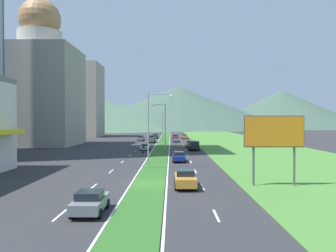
# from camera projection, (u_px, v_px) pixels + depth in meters

# --- Properties ---
(ground_plane) EXTENTS (600.00, 600.00, 0.00)m
(ground_plane) POSITION_uv_depth(u_px,v_px,m) (149.00, 183.00, 32.26)
(ground_plane) COLOR #2D2D30
(grass_median) EXTENTS (3.20, 240.00, 0.06)m
(grass_median) POSITION_uv_depth(u_px,v_px,m) (163.00, 142.00, 92.25)
(grass_median) COLOR #2D6023
(grass_median) RESTS_ON ground_plane
(grass_verge_right) EXTENTS (24.00, 240.00, 0.06)m
(grass_verge_right) POSITION_uv_depth(u_px,v_px,m) (237.00, 142.00, 92.06)
(grass_verge_right) COLOR #477F33
(grass_verge_right) RESTS_ON ground_plane
(lane_dash_left_1) EXTENTS (0.16, 2.80, 0.01)m
(lane_dash_left_1) POSITION_uv_depth(u_px,v_px,m) (60.00, 215.00, 21.51)
(lane_dash_left_1) COLOR silver
(lane_dash_left_1) RESTS_ON ground_plane
(lane_dash_left_2) EXTENTS (0.16, 2.80, 0.01)m
(lane_dash_left_2) POSITION_uv_depth(u_px,v_px,m) (93.00, 187.00, 30.70)
(lane_dash_left_2) COLOR silver
(lane_dash_left_2) RESTS_ON ground_plane
(lane_dash_left_3) EXTENTS (0.16, 2.80, 0.01)m
(lane_dash_left_3) POSITION_uv_depth(u_px,v_px,m) (111.00, 171.00, 39.89)
(lane_dash_left_3) COLOR silver
(lane_dash_left_3) RESTS_ON ground_plane
(lane_dash_left_4) EXTENTS (0.16, 2.80, 0.01)m
(lane_dash_left_4) POSITION_uv_depth(u_px,v_px,m) (122.00, 162.00, 49.09)
(lane_dash_left_4) COLOR silver
(lane_dash_left_4) RESTS_ON ground_plane
(lane_dash_left_5) EXTENTS (0.16, 2.80, 0.01)m
(lane_dash_left_5) POSITION_uv_depth(u_px,v_px,m) (130.00, 155.00, 58.28)
(lane_dash_left_5) COLOR silver
(lane_dash_left_5) RESTS_ON ground_plane
(lane_dash_left_6) EXTENTS (0.16, 2.80, 0.01)m
(lane_dash_left_6) POSITION_uv_depth(u_px,v_px,m) (136.00, 150.00, 67.47)
(lane_dash_left_6) COLOR silver
(lane_dash_left_6) RESTS_ON ground_plane
(lane_dash_left_7) EXTENTS (0.16, 2.80, 0.01)m
(lane_dash_left_7) POSITION_uv_depth(u_px,v_px,m) (140.00, 147.00, 76.66)
(lane_dash_left_7) COLOR silver
(lane_dash_left_7) RESTS_ON ground_plane
(lane_dash_left_8) EXTENTS (0.16, 2.80, 0.01)m
(lane_dash_left_8) POSITION_uv_depth(u_px,v_px,m) (143.00, 144.00, 85.86)
(lane_dash_left_8) COLOR silver
(lane_dash_left_8) RESTS_ON ground_plane
(lane_dash_left_9) EXTENTS (0.16, 2.80, 0.01)m
(lane_dash_left_9) POSITION_uv_depth(u_px,v_px,m) (146.00, 142.00, 95.05)
(lane_dash_left_9) COLOR silver
(lane_dash_left_9) RESTS_ON ground_plane
(lane_dash_left_10) EXTENTS (0.16, 2.80, 0.01)m
(lane_dash_left_10) POSITION_uv_depth(u_px,v_px,m) (148.00, 140.00, 104.24)
(lane_dash_left_10) COLOR silver
(lane_dash_left_10) RESTS_ON ground_plane
(lane_dash_left_11) EXTENTS (0.16, 2.80, 0.01)m
(lane_dash_left_11) POSITION_uv_depth(u_px,v_px,m) (150.00, 138.00, 113.43)
(lane_dash_left_11) COLOR silver
(lane_dash_left_11) RESTS_ON ground_plane
(lane_dash_right_1) EXTENTS (0.16, 2.80, 0.01)m
(lane_dash_right_1) POSITION_uv_depth(u_px,v_px,m) (216.00, 215.00, 21.41)
(lane_dash_right_1) COLOR silver
(lane_dash_right_1) RESTS_ON ground_plane
(lane_dash_right_2) EXTENTS (0.16, 2.80, 0.01)m
(lane_dash_right_2) POSITION_uv_depth(u_px,v_px,m) (203.00, 187.00, 30.60)
(lane_dash_right_2) COLOR silver
(lane_dash_right_2) RESTS_ON ground_plane
(lane_dash_right_3) EXTENTS (0.16, 2.80, 0.01)m
(lane_dash_right_3) POSITION_uv_depth(u_px,v_px,m) (195.00, 171.00, 39.80)
(lane_dash_right_3) COLOR silver
(lane_dash_right_3) RESTS_ON ground_plane
(lane_dash_right_4) EXTENTS (0.16, 2.80, 0.01)m
(lane_dash_right_4) POSITION_uv_depth(u_px,v_px,m) (191.00, 162.00, 48.99)
(lane_dash_right_4) COLOR silver
(lane_dash_right_4) RESTS_ON ground_plane
(lane_dash_right_5) EXTENTS (0.16, 2.80, 0.01)m
(lane_dash_right_5) POSITION_uv_depth(u_px,v_px,m) (188.00, 155.00, 58.18)
(lane_dash_right_5) COLOR silver
(lane_dash_right_5) RESTS_ON ground_plane
(lane_dash_right_6) EXTENTS (0.16, 2.80, 0.01)m
(lane_dash_right_6) POSITION_uv_depth(u_px,v_px,m) (185.00, 151.00, 67.37)
(lane_dash_right_6) COLOR silver
(lane_dash_right_6) RESTS_ON ground_plane
(lane_dash_right_7) EXTENTS (0.16, 2.80, 0.01)m
(lane_dash_right_7) POSITION_uv_depth(u_px,v_px,m) (184.00, 147.00, 76.57)
(lane_dash_right_7) COLOR silver
(lane_dash_right_7) RESTS_ON ground_plane
(lane_dash_right_8) EXTENTS (0.16, 2.80, 0.01)m
(lane_dash_right_8) POSITION_uv_depth(u_px,v_px,m) (182.00, 144.00, 85.76)
(lane_dash_right_8) COLOR silver
(lane_dash_right_8) RESTS_ON ground_plane
(lane_dash_right_9) EXTENTS (0.16, 2.80, 0.01)m
(lane_dash_right_9) POSITION_uv_depth(u_px,v_px,m) (181.00, 142.00, 94.95)
(lane_dash_right_9) COLOR silver
(lane_dash_right_9) RESTS_ON ground_plane
(lane_dash_right_10) EXTENTS (0.16, 2.80, 0.01)m
(lane_dash_right_10) POSITION_uv_depth(u_px,v_px,m) (180.00, 140.00, 104.15)
(lane_dash_right_10) COLOR silver
(lane_dash_right_10) RESTS_ON ground_plane
(lane_dash_right_11) EXTENTS (0.16, 2.80, 0.01)m
(lane_dash_right_11) POSITION_uv_depth(u_px,v_px,m) (180.00, 138.00, 113.34)
(lane_dash_right_11) COLOR silver
(lane_dash_right_11) RESTS_ON ground_plane
(edge_line_median_left) EXTENTS (0.16, 240.00, 0.01)m
(edge_line_median_left) POSITION_uv_depth(u_px,v_px,m) (157.00, 142.00, 92.27)
(edge_line_median_left) COLOR silver
(edge_line_median_left) RESTS_ON ground_plane
(edge_line_median_right) EXTENTS (0.16, 240.00, 0.01)m
(edge_line_median_right) POSITION_uv_depth(u_px,v_px,m) (170.00, 142.00, 92.23)
(edge_line_median_right) COLOR silver
(edge_line_median_right) RESTS_ON ground_plane
(domed_building) EXTENTS (18.01, 18.01, 36.37)m
(domed_building) POSITION_uv_depth(u_px,v_px,m) (40.00, 85.00, 82.08)
(domed_building) COLOR #9E9384
(domed_building) RESTS_ON ground_plane
(midrise_colored) EXTENTS (15.17, 15.17, 27.44)m
(midrise_colored) POSITION_uv_depth(u_px,v_px,m) (81.00, 100.00, 124.53)
(midrise_colored) COLOR #9E9384
(midrise_colored) RESTS_ON ground_plane
(hill_far_left) EXTENTS (237.19, 237.19, 28.86)m
(hill_far_left) POSITION_uv_depth(u_px,v_px,m) (67.00, 110.00, 261.96)
(hill_far_left) COLOR #47664C
(hill_far_left) RESTS_ON ground_plane
(hill_far_center) EXTENTS (165.48, 165.48, 32.24)m
(hill_far_center) POSITION_uv_depth(u_px,v_px,m) (178.00, 108.00, 258.10)
(hill_far_center) COLOR #3D5647
(hill_far_center) RESTS_ON ground_plane
(hill_far_right) EXTENTS (128.81, 128.81, 30.62)m
(hill_far_right) POSITION_uv_depth(u_px,v_px,m) (281.00, 109.00, 269.42)
(hill_far_right) COLOR #3D5647
(hill_far_right) RESTS_ON ground_plane
(street_lamp_near) EXTENTS (3.30, 0.46, 9.71)m
(street_lamp_near) POSITION_uv_depth(u_px,v_px,m) (151.00, 125.00, 42.17)
(street_lamp_near) COLOR #99999E
(street_lamp_near) RESTS_ON ground_plane
(street_lamp_mid) EXTENTS (2.76, 0.31, 9.54)m
(street_lamp_mid) POSITION_uv_depth(u_px,v_px,m) (164.00, 124.00, 67.75)
(street_lamp_mid) COLOR #99999E
(street_lamp_mid) RESTS_ON ground_plane
(street_lamp_far) EXTENTS (3.16, 0.28, 8.67)m
(street_lamp_far) POSITION_uv_depth(u_px,v_px,m) (164.00, 124.00, 93.39)
(street_lamp_far) COLOR #99999E
(street_lamp_far) RESTS_ON ground_plane
(billboard_roadside) EXTENTS (5.66, 0.28, 6.64)m
(billboard_roadside) POSITION_uv_depth(u_px,v_px,m) (274.00, 134.00, 30.88)
(billboard_roadside) COLOR #4C4C51
(billboard_roadside) RESTS_ON ground_plane
(car_0) EXTENTS (1.95, 4.57, 1.41)m
(car_0) POSITION_uv_depth(u_px,v_px,m) (175.00, 136.00, 111.24)
(car_0) COLOR maroon
(car_0) RESTS_ON ground_plane
(car_1) EXTENTS (1.94, 4.55, 1.59)m
(car_1) POSITION_uv_depth(u_px,v_px,m) (155.00, 136.00, 112.64)
(car_1) COLOR #0C5128
(car_1) RESTS_ON ground_plane
(car_2) EXTENTS (2.02, 4.13, 1.45)m
(car_2) POSITION_uv_depth(u_px,v_px,m) (184.00, 136.00, 111.15)
(car_2) COLOR #C6842D
(car_2) RESTS_ON ground_plane
(car_3) EXTENTS (2.02, 4.08, 1.51)m
(car_3) POSITION_uv_depth(u_px,v_px,m) (90.00, 202.00, 21.94)
(car_3) COLOR slate
(car_3) RESTS_ON ground_plane
(car_4) EXTENTS (1.92, 4.58, 1.47)m
(car_4) POSITION_uv_depth(u_px,v_px,m) (176.00, 139.00, 93.97)
(car_4) COLOR slate
(car_4) RESTS_ON ground_plane
(car_5) EXTENTS (1.90, 4.72, 1.47)m
(car_5) POSITION_uv_depth(u_px,v_px,m) (179.00, 157.00, 49.49)
(car_5) COLOR navy
(car_5) RESTS_ON ground_plane
(car_6) EXTENTS (2.02, 4.52, 1.61)m
(car_6) POSITION_uv_depth(u_px,v_px,m) (185.00, 179.00, 30.40)
(car_6) COLOR #C6842D
(car_6) RESTS_ON ground_plane
(car_7) EXTENTS (1.87, 4.61, 1.33)m
(car_7) POSITION_uv_depth(u_px,v_px,m) (146.00, 147.00, 68.55)
(car_7) COLOR #B2B2B7
(car_7) RESTS_ON ground_plane
(car_8) EXTENTS (2.03, 4.05, 1.57)m
(car_8) POSITION_uv_depth(u_px,v_px,m) (191.00, 144.00, 75.44)
(car_8) COLOR yellow
(car_8) RESTS_ON ground_plane
(car_9) EXTENTS (1.94, 4.25, 1.55)m
(car_9) POSITION_uv_depth(u_px,v_px,m) (141.00, 138.00, 98.93)
(car_9) COLOR slate
(car_9) RESTS_ON ground_plane
(pickup_truck_0) EXTENTS (2.18, 5.40, 2.00)m
(pickup_truck_0) POSITION_uv_depth(u_px,v_px,m) (194.00, 146.00, 67.82)
(pickup_truck_0) COLOR black
(pickup_truck_0) RESTS_ON ground_plane
(pickup_truck_1) EXTENTS (2.18, 5.40, 2.00)m
(pickup_truck_1) POSITION_uv_depth(u_px,v_px,m) (151.00, 139.00, 91.33)
(pickup_truck_1) COLOR #515459
(pickup_truck_1) RESTS_ON ground_plane
(motorcycle_rider) EXTENTS (0.36, 2.00, 1.80)m
(motorcycle_rider) POSITION_uv_depth(u_px,v_px,m) (143.00, 149.00, 62.59)
(motorcycle_rider) COLOR black
(motorcycle_rider) RESTS_ON ground_plane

